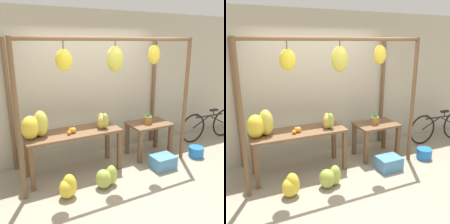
{
  "view_description": "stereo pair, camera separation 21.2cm",
  "coord_description": "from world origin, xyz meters",
  "views": [
    {
      "loc": [
        -1.81,
        -3.05,
        2.22
      ],
      "look_at": [
        0.15,
        0.76,
        1.01
      ],
      "focal_mm": 40.0,
      "sensor_mm": 36.0,
      "label": 1
    },
    {
      "loc": [
        -1.62,
        -3.14,
        2.22
      ],
      "look_at": [
        0.15,
        0.76,
        1.01
      ],
      "focal_mm": 40.0,
      "sensor_mm": 36.0,
      "label": 2
    }
  ],
  "objects": [
    {
      "name": "fruit_crate_white",
      "position": [
        0.89,
        0.19,
        0.12
      ],
      "size": [
        0.41,
        0.34,
        0.24
      ],
      "color": "#4C84B2",
      "rests_on": "ground_plane"
    },
    {
      "name": "ground_plane",
      "position": [
        0.0,
        0.0,
        0.0
      ],
      "size": [
        20.0,
        20.0,
        0.0
      ],
      "primitive_type": "plane",
      "color": "gray"
    },
    {
      "name": "shop_wall_back",
      "position": [
        0.0,
        1.45,
        1.4
      ],
      "size": [
        8.0,
        0.08,
        2.8
      ],
      "color": "#B2A893",
      "rests_on": "ground_plane"
    },
    {
      "name": "banana_pile_on_table",
      "position": [
        -1.19,
        0.78,
        0.95
      ],
      "size": [
        0.49,
        0.39,
        0.43
      ],
      "color": "gold",
      "rests_on": "display_table_main"
    },
    {
      "name": "stall_awning",
      "position": [
        -0.03,
        0.58,
        1.66
      ],
      "size": [
        3.04,
        1.14,
        2.29
      ],
      "color": "brown",
      "rests_on": "ground_plane"
    },
    {
      "name": "papaya_pile",
      "position": [
        -0.07,
        0.7,
        0.89
      ],
      "size": [
        0.22,
        0.26,
        0.28
      ],
      "color": "#93A33D",
      "rests_on": "display_table_main"
    },
    {
      "name": "banana_pile_ground_right",
      "position": [
        -0.28,
        0.1,
        0.16
      ],
      "size": [
        0.45,
        0.34,
        0.34
      ],
      "color": "#9EB247",
      "rests_on": "ground_plane"
    },
    {
      "name": "orange_pile",
      "position": [
        -0.62,
        0.71,
        0.81
      ],
      "size": [
        0.18,
        0.17,
        0.09
      ],
      "color": "orange",
      "rests_on": "display_table_main"
    },
    {
      "name": "display_table_side",
      "position": [
        0.98,
        0.77,
        0.52
      ],
      "size": [
        0.82,
        0.57,
        0.68
      ],
      "color": "brown",
      "rests_on": "ground_plane"
    },
    {
      "name": "blue_bucket",
      "position": [
        1.78,
        0.26,
        0.1
      ],
      "size": [
        0.29,
        0.29,
        0.2
      ],
      "color": "blue",
      "rests_on": "ground_plane"
    },
    {
      "name": "pineapple_cluster",
      "position": [
        0.92,
        0.74,
        0.78
      ],
      "size": [
        0.17,
        0.16,
        0.27
      ],
      "color": "olive",
      "rests_on": "display_table_side"
    },
    {
      "name": "display_table_main",
      "position": [
        -0.58,
        0.76,
        0.64
      ],
      "size": [
        1.6,
        0.59,
        0.76
      ],
      "color": "brown",
      "rests_on": "ground_plane"
    },
    {
      "name": "banana_pile_ground_left",
      "position": [
        -0.91,
        0.11,
        0.17
      ],
      "size": [
        0.35,
        0.33,
        0.37
      ],
      "color": "gold",
      "rests_on": "ground_plane"
    },
    {
      "name": "parked_bicycle",
      "position": [
        2.73,
        0.83,
        0.35
      ],
      "size": [
        1.63,
        0.09,
        0.71
      ],
      "color": "black",
      "rests_on": "ground_plane"
    }
  ]
}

